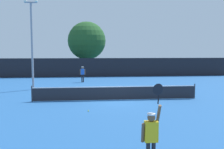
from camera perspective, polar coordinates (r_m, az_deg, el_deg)
The scene contains 10 objects.
ground_plane at distance 17.95m, azimuth 0.86°, elevation -5.68°, with size 120.00×120.00×0.00m, color #235693.
tennis_net at distance 17.86m, azimuth 0.86°, elevation -4.07°, with size 11.48×0.08×1.07m.
perimeter_fence at distance 33.91m, azimuth -2.33°, elevation 1.59°, with size 35.04×0.12×2.46m, color black.
player_serving at distance 7.62m, azimuth 8.75°, elevation -12.59°, with size 0.67×0.39×2.48m.
player_receiving at distance 28.02m, azimuth -6.57°, elevation 0.42°, with size 0.57×0.25×1.71m.
tennis_ball at distance 14.66m, azimuth -5.28°, elevation -8.07°, with size 0.07×0.07×0.07m, color #CCE033.
light_pole at distance 23.52m, azimuth -17.41°, elevation 7.63°, with size 1.18×0.28×7.83m.
large_tree at distance 39.70m, azimuth -5.64°, elevation 7.48°, with size 5.80×5.80×7.87m.
parked_car_near at distance 39.45m, azimuth -7.68°, elevation 1.40°, with size 2.01×4.25×1.69m.
parked_car_mid at distance 43.79m, azimuth 9.59°, elevation 1.76°, with size 2.36×4.39×1.69m.
Camera 1 is at (-2.05, -17.50, 3.41)m, focal length 41.07 mm.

